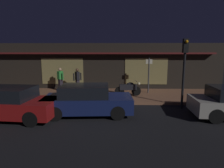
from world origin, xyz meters
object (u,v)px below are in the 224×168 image
Objects in this scene: person_photographer at (60,79)px; traffic_light_pole at (184,61)px; person_bystander at (77,79)px; parked_car_near at (10,103)px; motorcycle at (128,88)px; bicycle_parked at (90,92)px; sign_post at (149,73)px; parked_car_far at (87,100)px.

traffic_light_pole reaches higher than person_photographer.
person_bystander reaches higher than parked_car_near.
motorcycle is 3.90m from traffic_light_pole.
bicycle_parked is at bearing -41.02° from person_photographer.
bicycle_parked is at bearing -156.45° from sign_post.
traffic_light_pole is 0.85× the size of parked_car_near.
person_photographer reaches higher than parked_car_near.
person_bystander is 0.70× the size of sign_post.
person_bystander is at bearing 107.37° from parked_car_far.
person_photographer is 5.51m from parked_car_far.
parked_car_far reaches higher than motorcycle.
sign_post is (4.97, -0.15, 0.48)m from person_bystander.
traffic_light_pole is 0.86× the size of parked_car_far.
traffic_light_pole is (2.69, -2.16, 1.83)m from motorcycle.
sign_post is (1.44, 1.03, 0.86)m from motorcycle.
bicycle_parked is 4.27m from sign_post.
motorcycle is 5.10m from person_photographer.
person_photographer is 8.52m from traffic_light_pole.
motorcycle is 1.02× the size of person_photographer.
motorcycle is at bearing 35.46° from parked_car_near.
parked_car_far is at bearing -85.18° from bicycle_parked.
sign_post is at bearing 35.54° from motorcycle.
parked_car_far is at bearing -60.51° from person_photographer.
parked_car_near is at bearing -144.52° from sign_post.
bicycle_parked is 0.40× the size of parked_car_far.
sign_post reaches higher than motorcycle.
person_bystander is at bearing 122.79° from bicycle_parked.
motorcycle is at bearing 56.69° from parked_car_far.
motorcycle is 1.97m from sign_post.
sign_post is (3.80, 1.66, 1.00)m from bicycle_parked.
person_photographer is 6.33m from sign_post.
parked_car_far is at bearing 10.95° from parked_car_near.
person_bystander is at bearing 161.45° from motorcycle.
sign_post is at bearing 50.12° from parked_car_far.
person_photographer is at bearing 175.39° from sign_post.
bicycle_parked is at bearing 94.82° from parked_car_far.
sign_post is 8.53m from parked_car_near.
bicycle_parked is 0.99× the size of person_photographer.
parked_car_far is (-2.14, -3.25, 0.06)m from motorcycle.
person_bystander reaches higher than motorcycle.
person_bystander reaches higher than bicycle_parked.
motorcycle is 3.89m from parked_car_far.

